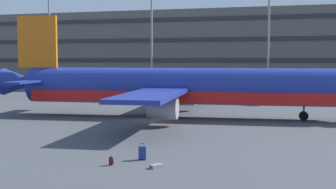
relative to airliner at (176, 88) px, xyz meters
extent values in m
plane|color=#424449|center=(-1.48, -2.95, -3.05)|extent=(600.00, 600.00, 0.00)
cube|color=#605B56|center=(-1.48, 48.39, 4.76)|extent=(179.10, 15.74, 15.62)
cube|color=#2D2D33|center=(-1.48, 40.43, -1.10)|extent=(177.31, 0.24, 0.70)
cube|color=#2D2D33|center=(-1.48, 40.43, 2.81)|extent=(177.31, 0.24, 0.70)
cube|color=#2D2D33|center=(-1.48, 40.43, 6.71)|extent=(177.31, 0.24, 0.70)
cube|color=#2D2D33|center=(-1.48, 40.43, 10.61)|extent=(177.31, 0.24, 0.70)
cylinder|color=navy|center=(0.41, 0.04, 0.18)|extent=(32.55, 6.74, 3.71)
cube|color=red|center=(0.41, 0.04, -0.84)|extent=(31.25, 6.54, 1.19)
cone|color=navy|center=(-16.98, -1.61, 0.46)|extent=(4.71, 3.37, 2.97)
cube|color=orange|center=(-15.09, -1.43, 4.81)|extent=(4.46, 0.78, 5.56)
cube|color=navy|center=(-15.03, 2.11, 0.64)|extent=(2.32, 5.71, 0.20)
cube|color=navy|center=(-14.36, -4.90, 0.64)|extent=(2.32, 5.71, 0.20)
cube|color=navy|center=(-1.40, 8.55, -0.10)|extent=(5.66, 13.94, 0.36)
cube|color=navy|center=(0.23, -8.66, -0.10)|extent=(5.66, 13.94, 0.36)
cylinder|color=#9E9EA3|center=(-0.67, 6.16, -1.42)|extent=(2.83, 2.28, 2.04)
cylinder|color=#9E9EA3|center=(0.50, -6.18, -1.42)|extent=(2.83, 2.28, 2.04)
cylinder|color=black|center=(12.64, 1.20, -2.60)|extent=(0.93, 0.43, 0.90)
cylinder|color=slate|center=(12.64, 1.20, -1.91)|extent=(0.20, 0.20, 1.38)
cylinder|color=black|center=(-1.03, 1.49, -2.60)|extent=(0.93, 0.43, 0.90)
cylinder|color=slate|center=(-1.03, 1.49, -1.91)|extent=(0.20, 0.20, 1.38)
cylinder|color=black|center=(-0.73, -1.65, -2.60)|extent=(0.93, 0.43, 0.90)
cylinder|color=slate|center=(-0.73, -1.65, -1.91)|extent=(0.20, 0.20, 1.38)
cylinder|color=gray|center=(-33.94, 32.77, 6.23)|extent=(0.36, 0.36, 18.55)
cylinder|color=gray|center=(-13.40, 32.77, 6.80)|extent=(0.36, 0.36, 19.71)
cylinder|color=gray|center=(7.02, 32.77, 8.57)|extent=(0.36, 0.36, 23.25)
cube|color=gray|center=(4.80, -21.47, -2.95)|extent=(0.80, 0.84, 0.21)
cube|color=black|center=(4.55, -21.76, -2.95)|extent=(0.18, 0.16, 0.02)
cube|color=navy|center=(3.35, -19.74, -2.63)|extent=(0.50, 0.38, 0.74)
cylinder|color=#333338|center=(3.44, -19.63, -2.17)|extent=(0.02, 0.02, 0.17)
cylinder|color=#333338|center=(3.21, -19.70, -2.17)|extent=(0.02, 0.02, 0.17)
cube|color=black|center=(3.33, -19.66, -2.09)|extent=(0.24, 0.09, 0.02)
cylinder|color=black|center=(3.55, -19.80, -3.03)|extent=(0.03, 0.05, 0.05)
cylinder|color=black|center=(3.21, -19.90, -3.03)|extent=(0.03, 0.05, 0.05)
cylinder|color=black|center=(3.49, -19.59, -3.03)|extent=(0.03, 0.05, 0.05)
cylinder|color=black|center=(3.15, -19.68, -3.03)|extent=(0.03, 0.05, 0.05)
ellipsoid|color=maroon|center=(2.14, -21.56, -2.79)|extent=(0.32, 0.22, 0.51)
ellipsoid|color=maroon|center=(2.13, -21.46, -2.87)|extent=(0.22, 0.10, 0.23)
torus|color=black|center=(2.14, -21.59, -2.53)|extent=(0.08, 0.01, 0.08)
cube|color=black|center=(2.05, -21.65, -2.79)|extent=(0.04, 0.03, 0.43)
cube|color=black|center=(2.22, -21.65, -2.79)|extent=(0.04, 0.03, 0.43)
camera|label=1|loc=(12.30, -45.00, 2.91)|focal=48.83mm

